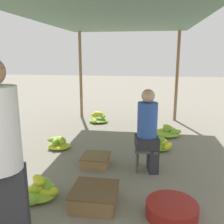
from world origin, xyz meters
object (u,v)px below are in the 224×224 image
at_px(banana_pile_right_0, 159,145).
at_px(crate_mid, 96,160).
at_px(vendor_foreground, 0,159).
at_px(crate_near, 95,197).
at_px(banana_pile_left_1, 59,143).
at_px(banana_pile_right_1, 168,132).
at_px(banana_pile_left_2, 98,118).
at_px(banana_pile_left_0, 39,192).
at_px(vendor_seated, 148,130).
at_px(stool, 146,152).
at_px(basin_black, 172,210).

distance_m(banana_pile_right_0, crate_mid, 1.33).
xyz_separation_m(vendor_foreground, crate_near, (0.62, 0.81, -0.80)).
relative_size(banana_pile_left_1, banana_pile_right_1, 0.74).
relative_size(vendor_foreground, banana_pile_left_2, 3.53).
relative_size(vendor_foreground, crate_near, 3.28).
bearing_deg(banana_pile_left_0, banana_pile_left_1, 102.22).
relative_size(banana_pile_right_0, crate_near, 1.14).
bearing_deg(vendor_seated, crate_mid, 177.02).
distance_m(stool, crate_mid, 0.84).
height_order(vendor_foreground, banana_pile_left_0, vendor_foreground).
height_order(vendor_foreground, banana_pile_right_1, vendor_foreground).
bearing_deg(vendor_foreground, banana_pile_left_0, 96.27).
bearing_deg(banana_pile_left_1, crate_near, -57.76).
distance_m(stool, banana_pile_left_1, 1.80).
relative_size(stool, crate_near, 0.69).
relative_size(basin_black, banana_pile_left_2, 1.17).
distance_m(vendor_foreground, banana_pile_right_1, 4.07).
distance_m(basin_black, crate_near, 0.90).
bearing_deg(vendor_foreground, banana_pile_left_1, 100.28).
bearing_deg(crate_mid, basin_black, -46.36).
bearing_deg(stool, banana_pile_left_1, 158.30).
relative_size(vendor_seated, banana_pile_right_0, 2.09).
height_order(banana_pile_left_0, banana_pile_left_2, banana_pile_left_0).
distance_m(crate_near, crate_mid, 1.11).
bearing_deg(banana_pile_left_0, crate_near, -1.64).
bearing_deg(banana_pile_right_1, vendor_seated, -103.80).
height_order(stool, banana_pile_right_1, stool).
xyz_separation_m(vendor_foreground, banana_pile_right_1, (1.66, 3.62, -0.82)).
bearing_deg(banana_pile_right_0, banana_pile_left_2, 131.52).
bearing_deg(banana_pile_left_2, stool, -63.44).
bearing_deg(banana_pile_left_2, banana_pile_left_1, -100.57).
height_order(vendor_seated, basin_black, vendor_seated).
bearing_deg(banana_pile_right_0, basin_black, -87.66).
relative_size(banana_pile_right_0, banana_pile_right_1, 0.98).
bearing_deg(stool, crate_mid, 177.16).
bearing_deg(banana_pile_right_1, banana_pile_right_0, -104.59).
height_order(stool, banana_pile_left_1, stool).
bearing_deg(crate_near, vendor_foreground, -127.38).
xyz_separation_m(stool, banana_pile_left_0, (-1.30, -1.02, -0.20)).
xyz_separation_m(basin_black, crate_near, (-0.89, 0.08, 0.03)).
bearing_deg(basin_black, crate_mid, 133.64).
bearing_deg(banana_pile_right_0, stool, -104.10).
relative_size(vendor_seated, banana_pile_left_0, 2.59).
relative_size(banana_pile_left_0, crate_mid, 1.11).
height_order(banana_pile_left_1, crate_mid, banana_pile_left_1).
distance_m(vendor_seated, crate_mid, 1.00).
relative_size(vendor_seated, crate_mid, 2.87).
xyz_separation_m(banana_pile_left_1, crate_near, (1.08, -1.71, 0.00)).
distance_m(stool, vendor_seated, 0.35).
bearing_deg(vendor_foreground, crate_mid, 78.21).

